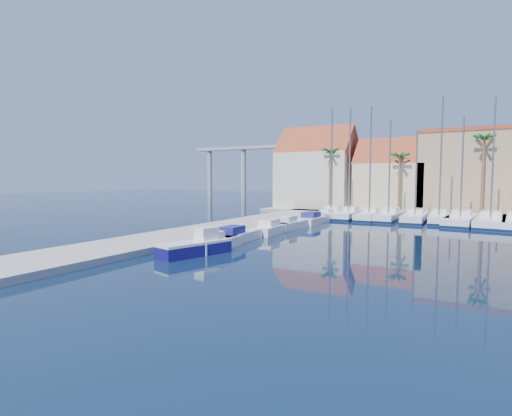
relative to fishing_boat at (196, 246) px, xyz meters
The scene contains 25 objects.
ground 6.92m from the fishing_boat, 63.00° to the right, with size 260.00×260.00×0.00m, color black.
quay_west 9.43m from the fishing_boat, 128.58° to the left, with size 6.00×77.00×0.50m, color gray.
shore_north 43.87m from the fishing_boat, 72.59° to the left, with size 54.00×16.00×0.50m, color gray.
fishing_boat is the anchor object (origin of this frame).
motorboat_west_0 2.35m from the fishing_boat, 90.71° to the left, with size 1.95×5.25×1.40m.
motorboat_west_1 6.09m from the fishing_boat, 96.18° to the left, with size 2.37×6.30×1.40m.
motorboat_west_2 12.48m from the fishing_boat, 92.77° to the left, with size 2.41×6.35×1.40m.
motorboat_west_3 16.20m from the fishing_boat, 91.05° to the left, with size 1.89×5.17×1.40m.
motorboat_west_4 22.44m from the fishing_boat, 90.63° to the left, with size 2.35×7.04×1.40m.
motorboat_west_5 27.28m from the fishing_boat, 90.19° to the left, with size 1.88×5.51×1.40m.
sailboat_0 30.34m from the fishing_boat, 91.16° to the left, with size 3.12×9.88×14.59m.
sailboat_1 30.01m from the fishing_boat, 86.21° to the left, with size 2.33×8.48×14.55m.
sailboat_2 30.28m from the fishing_boat, 81.15° to the left, with size 2.47×8.77×14.41m.
sailboat_3 31.35m from the fishing_boat, 77.21° to the left, with size 2.65×9.59×12.61m.
sailboat_4 31.95m from the fishing_boat, 71.56° to the left, with size 2.74×9.47×11.09m.
sailboat_5 33.07m from the fishing_boat, 67.33° to the left, with size 2.86×8.72×14.90m.
sailboat_6 33.74m from the fishing_boat, 63.40° to the left, with size 3.62×11.05×12.26m.
sailboat_7 35.03m from the fishing_boat, 58.89° to the left, with size 3.59×11.50×14.26m.
building_0 41.86m from the fishing_boat, 99.55° to the left, with size 12.30×9.00×13.50m.
building_1 41.45m from the fishing_boat, 82.85° to the left, with size 10.30×8.00×11.00m.
building_2 45.21m from the fishing_boat, 68.93° to the left, with size 14.20×10.20×11.50m.
palm_0 36.96m from the fishing_boat, 94.58° to the left, with size 2.60×2.60×10.15m.
palm_1 37.33m from the fishing_boat, 78.76° to the left, with size 2.60×2.60×9.15m.
palm_2 40.84m from the fishing_boat, 64.47° to the left, with size 2.60×2.60×11.15m.
viaduct 84.50m from the fishing_boat, 115.35° to the left, with size 48.00×2.20×14.45m.
Camera 1 is at (14.27, -15.75, 5.37)m, focal length 28.00 mm.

